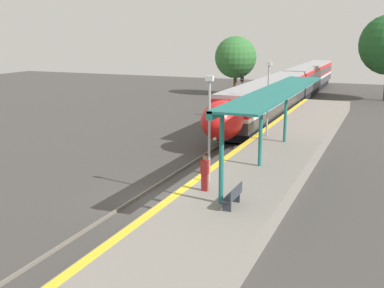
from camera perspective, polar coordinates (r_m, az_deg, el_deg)
name	(u,v)px	position (r m, az deg, el deg)	size (l,w,h in m)	color
ground_plane	(153,199)	(23.88, -4.67, -6.53)	(120.00, 120.00, 0.00)	#423F3D
rail_left	(140,196)	(24.18, -6.20, -6.13)	(0.08, 90.00, 0.15)	slate
rail_right	(166,200)	(23.55, -3.11, -6.60)	(0.08, 90.00, 0.15)	slate
train	(290,87)	(53.71, 11.49, 6.64)	(2.92, 48.01, 3.74)	black
platform_right	(232,201)	(22.22, 4.80, -6.74)	(4.71, 64.00, 0.98)	gray
platform_bench	(233,196)	(19.98, 4.93, -6.16)	(0.44, 1.55, 0.89)	#2D333D
person_waiting	(205,173)	(21.76, 1.53, -3.41)	(0.36, 0.22, 1.66)	maroon
railway_signal	(242,92)	(45.17, 5.93, 6.19)	(0.28, 0.28, 4.20)	#59595E
lamppost_near	(209,122)	(22.62, 2.06, 2.63)	(0.36, 0.20, 5.09)	#9E9EA3
lamppost_mid	(268,94)	(33.31, 9.01, 5.89)	(0.36, 0.20, 5.09)	#9E9EA3
station_canopy	(273,95)	(25.33, 9.53, 5.74)	(2.02, 15.55, 4.16)	#1E6B66
background_tree_left	(236,57)	(62.16, 5.19, 10.19)	(5.28, 5.28, 7.47)	brown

